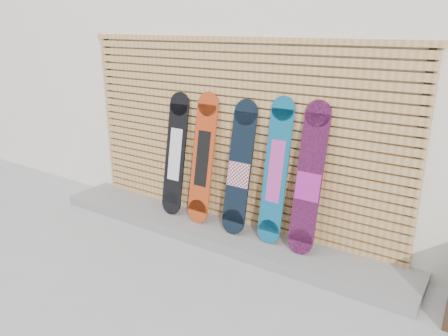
{
  "coord_description": "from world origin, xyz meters",
  "views": [
    {
      "loc": [
        2.52,
        -3.21,
        2.43
      ],
      "look_at": [
        -0.11,
        0.75,
        0.85
      ],
      "focal_mm": 35.0,
      "sensor_mm": 36.0,
      "label": 1
    }
  ],
  "objects_px": {
    "snowboard_2": "(239,169)",
    "snowboard_3": "(276,171)",
    "snowboard_0": "(175,154)",
    "snowboard_1": "(203,159)",
    "snowboard_4": "(309,180)"
  },
  "relations": [
    {
      "from": "snowboard_1",
      "to": "snowboard_2",
      "type": "height_order",
      "value": "snowboard_1"
    },
    {
      "from": "snowboard_2",
      "to": "snowboard_4",
      "type": "height_order",
      "value": "snowboard_4"
    },
    {
      "from": "snowboard_0",
      "to": "snowboard_4",
      "type": "height_order",
      "value": "snowboard_4"
    },
    {
      "from": "snowboard_3",
      "to": "snowboard_4",
      "type": "distance_m",
      "value": 0.39
    },
    {
      "from": "snowboard_0",
      "to": "snowboard_4",
      "type": "bearing_deg",
      "value": -0.54
    },
    {
      "from": "snowboard_1",
      "to": "snowboard_2",
      "type": "distance_m",
      "value": 0.52
    },
    {
      "from": "snowboard_3",
      "to": "snowboard_1",
      "type": "bearing_deg",
      "value": -179.5
    },
    {
      "from": "snowboard_1",
      "to": "snowboard_3",
      "type": "xyz_separation_m",
      "value": [
        0.97,
        0.01,
        0.02
      ]
    },
    {
      "from": "snowboard_0",
      "to": "snowboard_1",
      "type": "relative_size",
      "value": 0.98
    },
    {
      "from": "snowboard_1",
      "to": "snowboard_2",
      "type": "xyz_separation_m",
      "value": [
        0.52,
        -0.01,
        -0.03
      ]
    },
    {
      "from": "snowboard_3",
      "to": "snowboard_4",
      "type": "xyz_separation_m",
      "value": [
        0.39,
        -0.02,
        -0.01
      ]
    },
    {
      "from": "snowboard_0",
      "to": "snowboard_1",
      "type": "distance_m",
      "value": 0.43
    },
    {
      "from": "snowboard_3",
      "to": "snowboard_4",
      "type": "bearing_deg",
      "value": -2.73
    },
    {
      "from": "snowboard_2",
      "to": "snowboard_3",
      "type": "bearing_deg",
      "value": 2.51
    },
    {
      "from": "snowboard_1",
      "to": "snowboard_0",
      "type": "bearing_deg",
      "value": 179.11
    }
  ]
}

